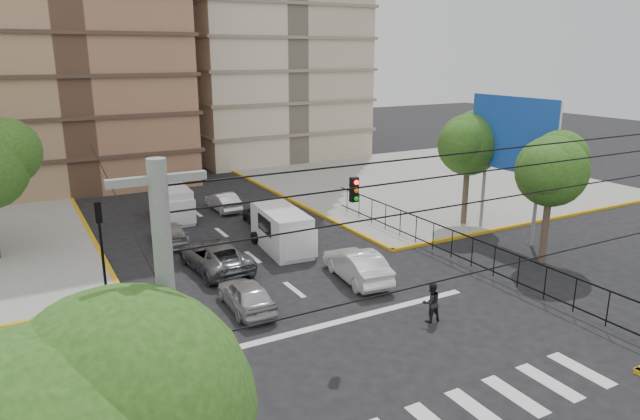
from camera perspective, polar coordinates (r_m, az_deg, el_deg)
ground at (r=22.71m, az=3.18°, el=-12.35°), size 160.00×160.00×0.00m
sidewalk_ne at (r=49.23m, az=10.61°, el=2.83°), size 26.00×26.00×0.15m
crosswalk_stripes at (r=18.65m, az=13.61°, el=-19.56°), size 12.00×2.40×0.01m
stop_line at (r=23.61m, az=1.61°, el=-11.16°), size 13.00×0.40×0.01m
park_fence at (r=31.04m, az=12.95°, el=-4.91°), size 0.10×22.50×1.66m
billboard at (r=34.42m, az=18.73°, el=6.97°), size 0.36×6.20×8.10m
tree_park_a at (r=30.99m, az=22.24°, el=3.93°), size 4.41×3.60×6.83m
tree_park_c at (r=36.34m, az=14.76°, el=6.62°), size 4.65×3.80×7.25m
traffic_light_nw at (r=26.03m, az=-21.11°, el=-2.30°), size 0.28×0.22×4.40m
traffic_light_hanging at (r=19.00m, az=6.70°, el=1.09°), size 18.00×9.12×0.92m
van_right_lane at (r=31.46m, az=-3.70°, el=-2.13°), size 2.41×5.20×2.27m
van_left_lane at (r=38.51m, az=-14.54°, el=0.63°), size 2.21×5.02×2.22m
car_silver_front_left at (r=24.64m, az=-7.40°, el=-8.39°), size 1.73×4.02×1.35m
car_white_front_right at (r=27.48m, az=3.72°, el=-5.52°), size 2.10×4.80×1.53m
car_grey_mid_left at (r=29.24m, az=-10.49°, el=-4.51°), size 2.77×5.45×1.47m
car_silver_rear_left at (r=33.85m, az=-14.87°, el=-2.23°), size 2.03×4.34×1.23m
car_darkgrey_mid_right at (r=36.44m, az=-6.07°, el=-0.46°), size 2.09×4.05×1.32m
car_white_rear_right at (r=40.10m, az=-9.67°, el=0.85°), size 1.47×3.93×1.28m
pedestrian_crosswalk at (r=23.79m, az=11.05°, el=-9.03°), size 0.86×0.69×1.68m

